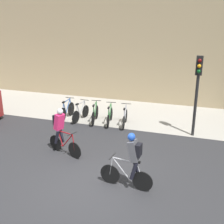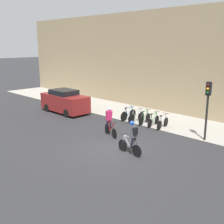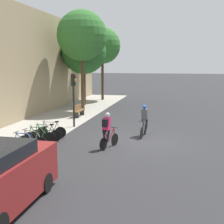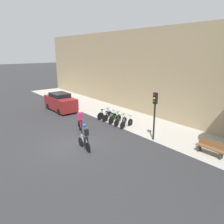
{
  "view_description": "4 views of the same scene",
  "coord_description": "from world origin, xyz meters",
  "px_view_note": "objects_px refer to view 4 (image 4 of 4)",
  "views": [
    {
      "loc": [
        2.87,
        -6.87,
        4.76
      ],
      "look_at": [
        -0.49,
        3.38,
        1.14
      ],
      "focal_mm": 45.0,
      "sensor_mm": 36.0,
      "label": 1
    },
    {
      "loc": [
        9.68,
        -9.91,
        5.36
      ],
      "look_at": [
        -1.62,
        1.51,
        1.47
      ],
      "focal_mm": 45.0,
      "sensor_mm": 36.0,
      "label": 2
    },
    {
      "loc": [
        -15.88,
        -1.77,
        4.08
      ],
      "look_at": [
        -0.65,
        1.52,
        1.59
      ],
      "focal_mm": 50.0,
      "sensor_mm": 36.0,
      "label": 3
    },
    {
      "loc": [
        12.1,
        -6.45,
        6.05
      ],
      "look_at": [
        -0.1,
        3.23,
        1.67
      ],
      "focal_mm": 35.0,
      "sensor_mm": 36.0,
      "label": 4
    }
  ],
  "objects_px": {
    "parked_bike_0": "(105,114)",
    "parked_bike_3": "(121,121)",
    "cyclist_grey": "(85,136)",
    "parked_bike_4": "(126,123)",
    "bench": "(211,147)",
    "traffic_light_pole": "(155,108)",
    "parked_bike_1": "(110,117)",
    "parked_car": "(61,102)",
    "cyclist_pink": "(80,120)",
    "parked_bike_2": "(115,118)"
  },
  "relations": [
    {
      "from": "cyclist_grey",
      "to": "parked_bike_0",
      "type": "bearing_deg",
      "value": 133.0
    },
    {
      "from": "parked_bike_2",
      "to": "parked_bike_4",
      "type": "bearing_deg",
      "value": -0.02
    },
    {
      "from": "parked_bike_4",
      "to": "parked_car",
      "type": "height_order",
      "value": "parked_car"
    },
    {
      "from": "parked_bike_4",
      "to": "parked_car",
      "type": "relative_size",
      "value": 0.37
    },
    {
      "from": "parked_bike_3",
      "to": "parked_car",
      "type": "relative_size",
      "value": 0.38
    },
    {
      "from": "parked_car",
      "to": "parked_bike_2",
      "type": "bearing_deg",
      "value": 15.82
    },
    {
      "from": "parked_bike_2",
      "to": "parked_car",
      "type": "xyz_separation_m",
      "value": [
        -6.64,
        -1.88,
        0.5
      ]
    },
    {
      "from": "cyclist_grey",
      "to": "parked_car",
      "type": "bearing_deg",
      "value": 162.81
    },
    {
      "from": "cyclist_pink",
      "to": "parked_car",
      "type": "bearing_deg",
      "value": 166.7
    },
    {
      "from": "cyclist_pink",
      "to": "parked_bike_0",
      "type": "height_order",
      "value": "cyclist_pink"
    },
    {
      "from": "parked_bike_0",
      "to": "parked_bike_3",
      "type": "height_order",
      "value": "parked_bike_0"
    },
    {
      "from": "bench",
      "to": "cyclist_pink",
      "type": "bearing_deg",
      "value": -153.22
    },
    {
      "from": "cyclist_pink",
      "to": "parked_bike_0",
      "type": "xyz_separation_m",
      "value": [
        -1.53,
        3.46,
        -0.54
      ]
    },
    {
      "from": "parked_bike_4",
      "to": "bench",
      "type": "distance_m",
      "value": 6.79
    },
    {
      "from": "traffic_light_pole",
      "to": "bench",
      "type": "distance_m",
      "value": 4.24
    },
    {
      "from": "parked_bike_4",
      "to": "traffic_light_pole",
      "type": "relative_size",
      "value": 0.47
    },
    {
      "from": "cyclist_pink",
      "to": "cyclist_grey",
      "type": "xyz_separation_m",
      "value": [
        3.02,
        -1.42,
        -0.0
      ]
    },
    {
      "from": "parked_bike_2",
      "to": "bench",
      "type": "bearing_deg",
      "value": 4.79
    },
    {
      "from": "cyclist_pink",
      "to": "traffic_light_pole",
      "type": "height_order",
      "value": "traffic_light_pole"
    },
    {
      "from": "parked_bike_0",
      "to": "parked_car",
      "type": "distance_m",
      "value": 5.49
    },
    {
      "from": "parked_bike_2",
      "to": "cyclist_pink",
      "type": "bearing_deg",
      "value": -89.45
    },
    {
      "from": "parked_bike_1",
      "to": "parked_car",
      "type": "height_order",
      "value": "parked_car"
    },
    {
      "from": "cyclist_pink",
      "to": "cyclist_grey",
      "type": "height_order",
      "value": "cyclist_grey"
    },
    {
      "from": "parked_bike_1",
      "to": "traffic_light_pole",
      "type": "height_order",
      "value": "traffic_light_pole"
    },
    {
      "from": "cyclist_grey",
      "to": "parked_bike_1",
      "type": "distance_m",
      "value": 6.21
    },
    {
      "from": "cyclist_pink",
      "to": "cyclist_grey",
      "type": "distance_m",
      "value": 3.34
    },
    {
      "from": "parked_bike_2",
      "to": "traffic_light_pole",
      "type": "bearing_deg",
      "value": -3.02
    },
    {
      "from": "parked_bike_2",
      "to": "traffic_light_pole",
      "type": "relative_size",
      "value": 0.49
    },
    {
      "from": "parked_bike_2",
      "to": "bench",
      "type": "xyz_separation_m",
      "value": [
        8.25,
        0.69,
        0.08
      ]
    },
    {
      "from": "parked_bike_1",
      "to": "bench",
      "type": "distance_m",
      "value": 9.03
    },
    {
      "from": "parked_bike_2",
      "to": "parked_car",
      "type": "bearing_deg",
      "value": -164.18
    },
    {
      "from": "parked_bike_2",
      "to": "parked_bike_4",
      "type": "relative_size",
      "value": 1.03
    },
    {
      "from": "parked_bike_3",
      "to": "bench",
      "type": "bearing_deg",
      "value": 5.28
    },
    {
      "from": "parked_bike_0",
      "to": "cyclist_pink",
      "type": "bearing_deg",
      "value": -66.13
    },
    {
      "from": "cyclist_pink",
      "to": "parked_bike_3",
      "type": "height_order",
      "value": "cyclist_pink"
    },
    {
      "from": "parked_bike_3",
      "to": "parked_car",
      "type": "xyz_separation_m",
      "value": [
        -7.38,
        -1.88,
        0.52
      ]
    },
    {
      "from": "traffic_light_pole",
      "to": "parked_car",
      "type": "bearing_deg",
      "value": -171.67
    },
    {
      "from": "cyclist_pink",
      "to": "parked_bike_1",
      "type": "distance_m",
      "value": 3.59
    },
    {
      "from": "cyclist_pink",
      "to": "parked_car",
      "type": "height_order",
      "value": "parked_car"
    },
    {
      "from": "parked_bike_0",
      "to": "parked_bike_4",
      "type": "distance_m",
      "value": 2.99
    },
    {
      "from": "cyclist_pink",
      "to": "parked_bike_2",
      "type": "relative_size",
      "value": 1.06
    },
    {
      "from": "cyclist_pink",
      "to": "parked_car",
      "type": "xyz_separation_m",
      "value": [
        -6.67,
        1.58,
        -0.05
      ]
    },
    {
      "from": "parked_bike_3",
      "to": "parked_bike_4",
      "type": "distance_m",
      "value": 0.75
    },
    {
      "from": "cyclist_grey",
      "to": "traffic_light_pole",
      "type": "height_order",
      "value": "traffic_light_pole"
    },
    {
      "from": "traffic_light_pole",
      "to": "parked_bike_4",
      "type": "bearing_deg",
      "value": 175.53
    },
    {
      "from": "parked_bike_4",
      "to": "parked_car",
      "type": "bearing_deg",
      "value": -166.98
    },
    {
      "from": "traffic_light_pole",
      "to": "parked_bike_0",
      "type": "bearing_deg",
      "value": 177.72
    },
    {
      "from": "parked_bike_3",
      "to": "parked_bike_4",
      "type": "relative_size",
      "value": 1.03
    },
    {
      "from": "cyclist_pink",
      "to": "parked_bike_3",
      "type": "distance_m",
      "value": 3.57
    },
    {
      "from": "cyclist_grey",
      "to": "parked_car",
      "type": "xyz_separation_m",
      "value": [
        -9.69,
        3.0,
        -0.05
      ]
    }
  ]
}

